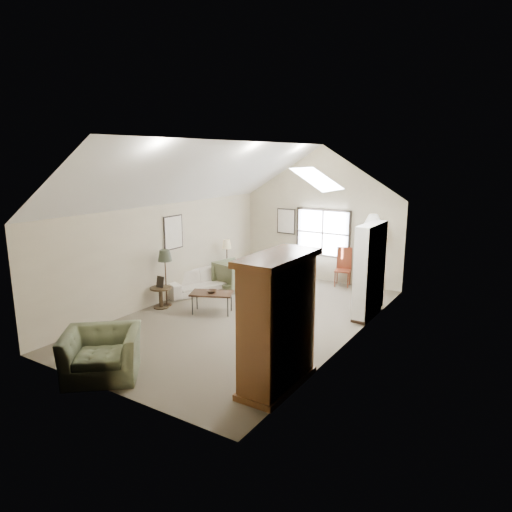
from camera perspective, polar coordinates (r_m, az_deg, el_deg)
The scene contains 18 objects.
room_shell at distance 10.07m, azimuth -1.23°, elevation 9.67°, with size 5.01×8.01×4.00m.
window at distance 13.69m, azimuth 8.36°, elevation 2.89°, with size 1.72×0.08×1.42m, color black.
skylight at distance 10.23m, azimuth 7.79°, elevation 9.67°, with size 0.80×1.20×0.52m, color white, non-canonical shape.
wall_art at distance 12.88m, azimuth -3.42°, elevation 3.65°, with size 1.97×3.71×0.88m.
armoire at distance 7.35m, azimuth 2.73°, elevation -8.27°, with size 0.60×1.50×2.20m, color brown.
tv_alcove at distance 10.80m, azimuth 14.04°, elevation -1.57°, with size 0.32×1.30×2.10m, color white.
media_console at distance 11.04m, azimuth 13.71°, elevation -5.84°, with size 0.34×1.18×0.60m, color #382316.
tv_panel at distance 10.86m, azimuth 13.88°, elevation -2.73°, with size 0.05×0.90×0.55m, color black.
sofa at distance 12.70m, azimuth -6.80°, elevation -3.13°, with size 2.09×0.82×0.61m, color beige.
armchair_near at distance 8.35m, azimuth -18.70°, elevation -11.51°, with size 1.24×1.08×0.80m, color #5B6446.
armchair_far at distance 12.84m, azimuth -2.81°, elevation -2.38°, with size 0.87×0.90×0.82m, color #6C724F.
coffee_table at distance 11.00m, azimuth -5.52°, elevation -5.84°, with size 0.99×0.55×0.51m, color #312014.
bowl at distance 10.92m, azimuth -5.55°, elevation -4.42°, with size 0.24×0.24×0.06m, color #392217.
side_table at distance 11.57m, azimuth -11.80°, elevation -5.10°, with size 0.52×0.52×0.52m, color #352615.
side_chair at distance 13.34m, azimuth 10.81°, elevation -1.39°, with size 0.43×0.43×1.11m, color maroon.
tripod_lamp at distance 12.83m, azimuth 14.23°, elevation 0.39°, with size 0.64×0.64×2.20m, color silver, non-canonical shape.
dark_lamp at distance 11.57m, azimuth -11.22°, elevation -2.65°, with size 0.35×0.35×1.45m, color #2A2E21, non-canonical shape.
tan_lamp at distance 13.53m, azimuth -3.65°, elevation -0.56°, with size 0.26×0.26×1.31m, color tan, non-canonical shape.
Camera 1 is at (5.55, -8.39, 3.71)m, focal length 32.00 mm.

